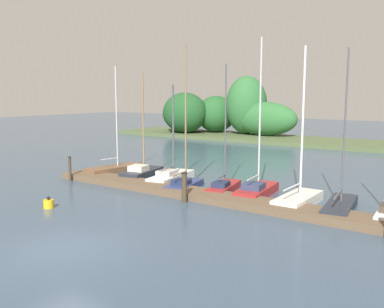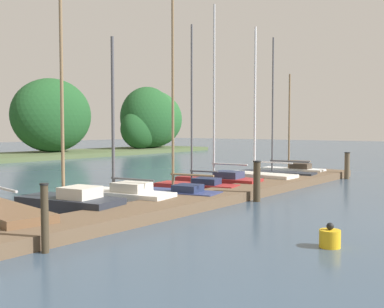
{
  "view_description": "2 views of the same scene",
  "coord_description": "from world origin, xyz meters",
  "px_view_note": "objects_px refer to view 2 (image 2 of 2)",
  "views": [
    {
      "loc": [
        11.76,
        -8.78,
        5.36
      ],
      "look_at": [
        -2.19,
        10.79,
        1.92
      ],
      "focal_mm": 39.51,
      "sensor_mm": 36.0,
      "label": 1
    },
    {
      "loc": [
        -15.0,
        -0.8,
        2.71
      ],
      "look_at": [
        0.59,
        11.51,
        1.57
      ],
      "focal_mm": 42.78,
      "sensor_mm": 36.0,
      "label": 2
    }
  ],
  "objects_px": {
    "sailboat_4": "(195,185)",
    "mooring_piling_1": "(257,181)",
    "sailboat_8": "(291,170)",
    "sailboat_1": "(67,202)",
    "sailboat_5": "(217,179)",
    "mooring_piling_2": "(347,166)",
    "sailboat_2": "(118,194)",
    "mooring_piling_0": "(45,218)",
    "sailboat_3": "(177,191)",
    "sailboat_7": "(274,174)",
    "sailboat_6": "(256,176)",
    "channel_buoy_0": "(330,238)"
  },
  "relations": [
    {
      "from": "sailboat_4",
      "to": "mooring_piling_1",
      "type": "xyz_separation_m",
      "value": [
        -0.37,
        -3.17,
        0.44
      ]
    },
    {
      "from": "sailboat_8",
      "to": "mooring_piling_1",
      "type": "distance_m",
      "value": 9.45
    },
    {
      "from": "sailboat_1",
      "to": "sailboat_4",
      "type": "relative_size",
      "value": 0.96
    },
    {
      "from": "sailboat_5",
      "to": "sailboat_1",
      "type": "bearing_deg",
      "value": 82.68
    },
    {
      "from": "sailboat_5",
      "to": "mooring_piling_2",
      "type": "bearing_deg",
      "value": -122.53
    },
    {
      "from": "sailboat_2",
      "to": "mooring_piling_0",
      "type": "distance_m",
      "value": 6.34
    },
    {
      "from": "mooring_piling_1",
      "to": "sailboat_2",
      "type": "bearing_deg",
      "value": 135.12
    },
    {
      "from": "sailboat_3",
      "to": "sailboat_8",
      "type": "bearing_deg",
      "value": -98.81
    },
    {
      "from": "sailboat_7",
      "to": "sailboat_8",
      "type": "bearing_deg",
      "value": -96.04
    },
    {
      "from": "sailboat_2",
      "to": "sailboat_7",
      "type": "relative_size",
      "value": 0.8
    },
    {
      "from": "sailboat_6",
      "to": "mooring_piling_1",
      "type": "xyz_separation_m",
      "value": [
        -4.84,
        -2.85,
        0.4
      ]
    },
    {
      "from": "sailboat_1",
      "to": "sailboat_4",
      "type": "bearing_deg",
      "value": -103.72
    },
    {
      "from": "sailboat_4",
      "to": "sailboat_6",
      "type": "bearing_deg",
      "value": -106.59
    },
    {
      "from": "sailboat_7",
      "to": "mooring_piling_0",
      "type": "xyz_separation_m",
      "value": [
        -15.67,
        -2.83,
        0.46
      ]
    },
    {
      "from": "sailboat_6",
      "to": "mooring_piling_1",
      "type": "distance_m",
      "value": 5.63
    },
    {
      "from": "sailboat_1",
      "to": "sailboat_3",
      "type": "distance_m",
      "value": 4.22
    },
    {
      "from": "sailboat_1",
      "to": "sailboat_5",
      "type": "distance_m",
      "value": 8.14
    },
    {
      "from": "sailboat_4",
      "to": "sailboat_6",
      "type": "xyz_separation_m",
      "value": [
        4.46,
        -0.31,
        0.04
      ]
    },
    {
      "from": "mooring_piling_2",
      "to": "mooring_piling_1",
      "type": "bearing_deg",
      "value": -179.89
    },
    {
      "from": "sailboat_3",
      "to": "sailboat_6",
      "type": "height_order",
      "value": "sailboat_3"
    },
    {
      "from": "mooring_piling_0",
      "to": "mooring_piling_1",
      "type": "bearing_deg",
      "value": -0.6
    },
    {
      "from": "sailboat_7",
      "to": "mooring_piling_2",
      "type": "relative_size",
      "value": 5.18
    },
    {
      "from": "sailboat_3",
      "to": "mooring_piling_1",
      "type": "height_order",
      "value": "sailboat_3"
    },
    {
      "from": "sailboat_7",
      "to": "mooring_piling_0",
      "type": "height_order",
      "value": "sailboat_7"
    },
    {
      "from": "sailboat_7",
      "to": "sailboat_3",
      "type": "bearing_deg",
      "value": 85.79
    },
    {
      "from": "mooring_piling_0",
      "to": "mooring_piling_1",
      "type": "distance_m",
      "value": 8.87
    },
    {
      "from": "sailboat_3",
      "to": "mooring_piling_0",
      "type": "distance_m",
      "value": 7.5
    },
    {
      "from": "sailboat_2",
      "to": "mooring_piling_2",
      "type": "xyz_separation_m",
      "value": [
        13.01,
        -3.55,
        0.36
      ]
    },
    {
      "from": "sailboat_2",
      "to": "sailboat_5",
      "type": "bearing_deg",
      "value": -100.81
    },
    {
      "from": "sailboat_2",
      "to": "sailboat_4",
      "type": "relative_size",
      "value": 0.85
    },
    {
      "from": "sailboat_7",
      "to": "mooring_piling_1",
      "type": "distance_m",
      "value": 7.41
    },
    {
      "from": "sailboat_3",
      "to": "sailboat_5",
      "type": "bearing_deg",
      "value": -88.1
    },
    {
      "from": "sailboat_8",
      "to": "mooring_piling_1",
      "type": "xyz_separation_m",
      "value": [
        -8.96,
        -2.99,
        0.42
      ]
    },
    {
      "from": "sailboat_1",
      "to": "sailboat_3",
      "type": "relative_size",
      "value": 0.83
    },
    {
      "from": "sailboat_1",
      "to": "mooring_piling_1",
      "type": "bearing_deg",
      "value": -131.74
    },
    {
      "from": "channel_buoy_0",
      "to": "sailboat_1",
      "type": "bearing_deg",
      "value": 98.83
    },
    {
      "from": "sailboat_3",
      "to": "mooring_piling_0",
      "type": "bearing_deg",
      "value": 95.89
    },
    {
      "from": "sailboat_2",
      "to": "sailboat_7",
      "type": "bearing_deg",
      "value": -102.69
    },
    {
      "from": "sailboat_1",
      "to": "channel_buoy_0",
      "type": "height_order",
      "value": "sailboat_1"
    },
    {
      "from": "mooring_piling_0",
      "to": "mooring_piling_2",
      "type": "bearing_deg",
      "value": -0.23
    },
    {
      "from": "sailboat_8",
      "to": "mooring_piling_0",
      "type": "bearing_deg",
      "value": 95.11
    },
    {
      "from": "mooring_piling_1",
      "to": "sailboat_5",
      "type": "bearing_deg",
      "value": 55.84
    },
    {
      "from": "sailboat_1",
      "to": "sailboat_8",
      "type": "bearing_deg",
      "value": -103.12
    },
    {
      "from": "sailboat_8",
      "to": "mooring_piling_1",
      "type": "bearing_deg",
      "value": 104.33
    },
    {
      "from": "sailboat_1",
      "to": "channel_buoy_0",
      "type": "bearing_deg",
      "value": 177.33
    },
    {
      "from": "mooring_piling_1",
      "to": "sailboat_7",
      "type": "bearing_deg",
      "value": 23.27
    },
    {
      "from": "sailboat_2",
      "to": "sailboat_8",
      "type": "relative_size",
      "value": 1.04
    },
    {
      "from": "sailboat_2",
      "to": "sailboat_8",
      "type": "bearing_deg",
      "value": -101.78
    },
    {
      "from": "mooring_piling_0",
      "to": "mooring_piling_2",
      "type": "distance_m",
      "value": 18.31
    },
    {
      "from": "mooring_piling_2",
      "to": "sailboat_1",
      "type": "bearing_deg",
      "value": 167.49
    }
  ]
}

